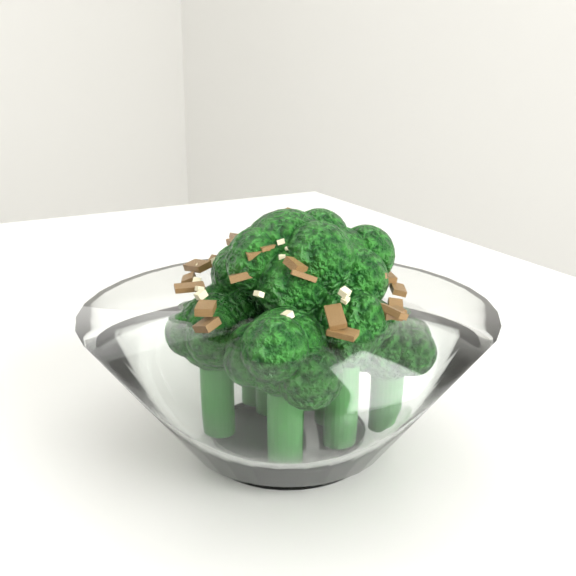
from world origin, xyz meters
The scene contains 2 objects.
table centered at (0.00, -0.01, 0.68)m, with size 1.42×1.22×0.75m.
broccoli_dish centered at (0.02, 0.03, 0.80)m, with size 0.20×0.20×0.12m.
Camera 1 is at (0.24, -0.27, 0.95)m, focal length 50.00 mm.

